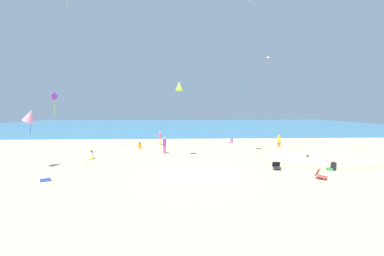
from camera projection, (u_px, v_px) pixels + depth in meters
name	position (u px, v px, depth m)	size (l,w,h in m)	color
ground_plane	(191.00, 148.00, 25.37)	(120.00, 120.00, 0.00)	#C6B58C
ocean_water	(186.00, 125.00, 63.51)	(120.00, 60.00, 0.05)	teal
dune_mound	(319.00, 158.00, 20.43)	(11.52, 8.06, 1.90)	#C1B48A
beach_chair_mid_beach	(320.00, 175.00, 14.16)	(0.85, 0.87, 0.64)	#D13D3D
beach_chair_far_left	(277.00, 166.00, 16.39)	(0.69, 0.74, 0.57)	black
cooler_box	(45.00, 179.00, 13.69)	(0.59, 0.52, 0.27)	#2D56B7
person_0	(160.00, 137.00, 27.54)	(0.35, 0.35, 1.72)	yellow
person_1	(307.00, 161.00, 17.98)	(0.44, 0.69, 0.82)	red
person_2	(279.00, 141.00, 24.20)	(0.40, 0.40, 1.76)	orange
person_3	(140.00, 146.00, 25.36)	(0.61, 0.69, 0.78)	orange
person_4	(92.00, 156.00, 19.81)	(0.46, 0.71, 0.83)	white
person_5	(232.00, 141.00, 29.29)	(0.67, 0.56, 0.74)	#D8599E
person_6	(333.00, 166.00, 16.16)	(0.65, 0.40, 0.80)	black
person_7	(164.00, 144.00, 22.19)	(0.47, 0.47, 1.74)	#D8599E
kite_lime	(179.00, 86.00, 19.41)	(0.73, 0.83, 1.51)	#99DB33
kite_pink	(30.00, 116.00, 15.81)	(1.06, 0.78, 2.06)	pink
kite_purple	(54.00, 98.00, 15.86)	(0.24, 0.61, 1.65)	purple
kite_yellow	(268.00, 57.00, 27.10)	(0.40, 0.33, 1.08)	yellow
kite_green	(243.00, 93.00, 39.15)	(0.65, 0.70, 1.49)	green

